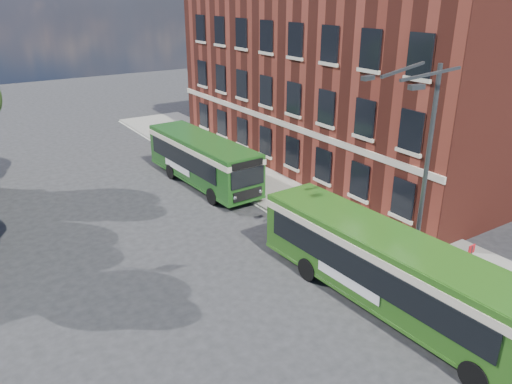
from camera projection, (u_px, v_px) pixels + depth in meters
ground at (285, 295)px, 20.13m from camera, size 120.00×120.00×0.00m
pavement at (301, 195)px, 29.86m from camera, size 6.00×48.00×0.15m
kerb_line at (258, 207)px, 28.35m from camera, size 0.12×48.00×0.01m
brick_office at (349, 61)px, 33.93m from camera, size 12.10×26.00×14.20m
street_lamp at (419, 175)px, 19.23m from camera, size 2.96×2.38×9.00m
bus_stop_sign at (468, 268)px, 19.13m from camera, size 0.35×0.08×2.52m
bus_front at (392, 267)px, 18.62m from camera, size 3.11×12.61×3.02m
bus_rear at (202, 157)px, 30.98m from camera, size 3.00×10.13×3.02m
pedestrian_a at (507, 304)px, 17.86m from camera, size 0.72×0.69×1.66m
pedestrian_b at (424, 253)px, 21.26m from camera, size 0.84×0.66×1.71m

